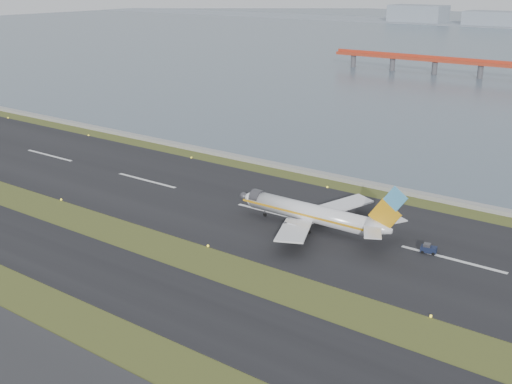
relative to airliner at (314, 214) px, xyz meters
The scene contains 6 objects.
ground 29.93m from the airliner, 113.23° to the right, with size 1000.00×1000.00×0.00m, color #374C1B.
taxiway_strip 41.17m from the airliner, 106.60° to the right, with size 1000.00×18.00×0.10m, color black.
runway_strip 12.50m from the airliner, 167.11° to the left, with size 1000.00×45.00×0.10m, color black.
seawall 34.85m from the airliner, 109.73° to the left, with size 1000.00×2.50×1.00m, color gray.
airliner is the anchor object (origin of this frame).
pushback_tug 23.82m from the airliner, ahead, with size 3.21×2.26×1.88m.
Camera 1 is at (75.33, -78.17, 49.85)m, focal length 45.00 mm.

